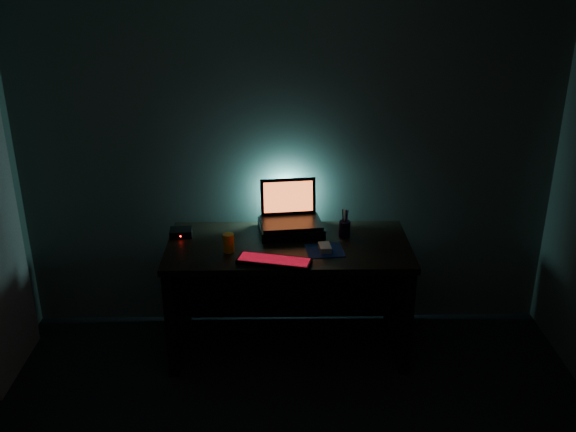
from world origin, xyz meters
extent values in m
cube|color=#4E5952|center=(0.00, 2.00, 1.25)|extent=(3.50, 0.00, 2.50)
cube|color=black|center=(0.00, 1.62, 0.73)|extent=(1.50, 0.70, 0.04)
cube|color=black|center=(-0.71, 1.62, 0.35)|extent=(0.06, 0.64, 0.71)
cube|color=black|center=(0.71, 1.62, 0.35)|extent=(0.06, 0.64, 0.71)
cube|color=black|center=(0.00, 1.95, 0.35)|extent=(1.38, 0.02, 0.65)
cube|color=black|center=(0.02, 1.79, 0.78)|extent=(0.43, 0.34, 0.06)
cube|color=black|center=(0.02, 1.79, 0.82)|extent=(0.41, 0.30, 0.02)
cube|color=black|center=(0.00, 1.92, 0.95)|extent=(0.36, 0.09, 0.24)
cube|color=#F7521A|center=(0.00, 1.92, 0.95)|extent=(0.32, 0.07, 0.20)
cube|color=black|center=(-0.09, 1.36, 0.76)|extent=(0.45, 0.24, 0.02)
cube|color=red|center=(-0.09, 1.36, 0.78)|extent=(0.42, 0.21, 0.00)
cube|color=navy|center=(0.22, 1.52, 0.75)|extent=(0.24, 0.22, 0.00)
cube|color=#929398|center=(0.22, 1.52, 0.77)|extent=(0.08, 0.12, 0.03)
cylinder|color=black|center=(0.36, 1.73, 0.80)|extent=(0.09, 0.09, 0.10)
cylinder|color=orange|center=(-0.36, 1.52, 0.81)|extent=(0.07, 0.07, 0.11)
cube|color=black|center=(-0.68, 1.75, 0.77)|extent=(0.15, 0.12, 0.05)
sphere|color=#FF0C07|center=(-0.67, 1.69, 0.77)|extent=(0.01, 0.01, 0.01)
camera|label=1|loc=(-0.06, -1.97, 2.43)|focal=40.00mm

